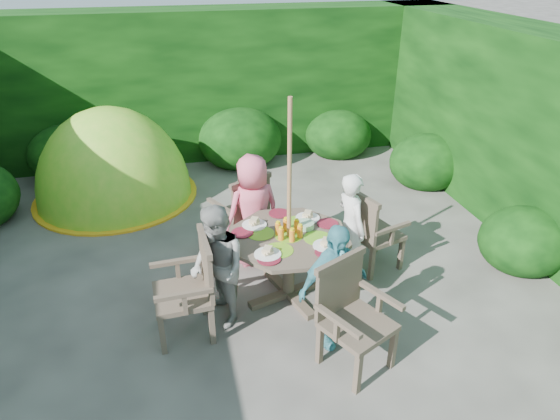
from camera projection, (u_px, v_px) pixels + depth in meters
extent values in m
plane|color=#44423D|center=(236.00, 272.00, 5.86)|extent=(60.00, 60.00, 0.00)
cube|color=black|center=(199.00, 85.00, 8.72)|extent=(9.00, 1.00, 2.50)
cube|color=black|center=(557.00, 144.00, 6.08)|extent=(1.00, 9.00, 2.50)
cylinder|color=#42362B|center=(289.00, 268.00, 5.30)|extent=(0.13, 0.13, 0.71)
cube|color=#42362B|center=(288.00, 293.00, 5.45)|extent=(0.94, 0.38, 0.06)
cube|color=#42362B|center=(288.00, 293.00, 5.45)|extent=(0.38, 0.94, 0.06)
cylinder|color=#42362B|center=(289.00, 238.00, 5.12)|extent=(1.62, 1.62, 0.04)
cylinder|color=#69B11E|center=(279.00, 250.00, 4.87)|extent=(0.29, 0.29, 0.00)
cylinder|color=#69B11E|center=(318.00, 238.00, 5.07)|extent=(0.29, 0.29, 0.00)
cylinder|color=#69B11E|center=(260.00, 233.00, 5.15)|extent=(0.29, 0.29, 0.00)
cylinder|color=#69B11E|center=(298.00, 222.00, 5.36)|extent=(0.29, 0.29, 0.00)
cylinder|color=#69B11E|center=(289.00, 236.00, 5.11)|extent=(0.29, 0.29, 0.00)
cylinder|color=white|center=(308.00, 218.00, 5.43)|extent=(0.26, 0.26, 0.01)
cylinder|color=white|center=(254.00, 225.00, 5.29)|extent=(0.26, 0.26, 0.01)
cylinder|color=white|center=(268.00, 254.00, 4.79)|extent=(0.26, 0.26, 0.01)
cylinder|color=white|center=(326.00, 246.00, 4.92)|extent=(0.26, 0.26, 0.01)
cylinder|color=red|center=(328.00, 223.00, 5.32)|extent=(0.23, 0.23, 0.01)
cylinder|color=red|center=(279.00, 213.00, 5.53)|extent=(0.23, 0.23, 0.01)
cylinder|color=red|center=(242.00, 233.00, 5.15)|extent=(0.23, 0.23, 0.01)
cylinder|color=red|center=(269.00, 259.00, 4.72)|extent=(0.23, 0.23, 0.01)
cylinder|color=red|center=(326.00, 252.00, 4.82)|extent=(0.23, 0.23, 0.01)
cylinder|color=green|center=(305.00, 225.00, 5.24)|extent=(0.19, 0.19, 0.06)
cylinder|color=olive|center=(289.00, 206.00, 4.95)|extent=(0.05, 0.05, 2.20)
cube|color=#42362B|center=(376.00, 234.00, 5.79)|extent=(0.64, 0.65, 0.05)
cube|color=#42362B|center=(401.00, 253.00, 5.82)|extent=(0.06, 0.06, 0.42)
cube|color=#42362B|center=(376.00, 237.00, 6.16)|extent=(0.06, 0.06, 0.42)
cube|color=#42362B|center=(372.00, 264.00, 5.62)|extent=(0.06, 0.06, 0.42)
cube|color=#42362B|center=(348.00, 246.00, 5.96)|extent=(0.06, 0.06, 0.42)
cube|color=#42362B|center=(361.00, 218.00, 5.55)|extent=(0.19, 0.51, 0.50)
cube|color=#42362B|center=(393.00, 228.00, 5.49)|extent=(0.49, 0.20, 0.04)
cube|color=#42362B|center=(363.00, 209.00, 5.89)|extent=(0.49, 0.20, 0.04)
cube|color=#42362B|center=(182.00, 295.00, 4.73)|extent=(0.56, 0.58, 0.05)
cube|color=#42362B|center=(158.00, 304.00, 4.98)|extent=(0.06, 0.06, 0.44)
cube|color=#42362B|center=(162.00, 335.00, 4.59)|extent=(0.06, 0.06, 0.44)
cube|color=#42362B|center=(204.00, 296.00, 5.10)|extent=(0.06, 0.06, 0.44)
cube|color=#42362B|center=(212.00, 325.00, 4.71)|extent=(0.06, 0.06, 0.44)
cube|color=#42362B|center=(206.00, 266.00, 4.67)|extent=(0.08, 0.55, 0.52)
cube|color=#42362B|center=(177.00, 262.00, 4.87)|extent=(0.53, 0.09, 0.04)
cube|color=#42362B|center=(184.00, 294.00, 4.41)|extent=(0.53, 0.09, 0.04)
cube|color=#42362B|center=(240.00, 215.00, 6.16)|extent=(0.72, 0.71, 0.05)
cube|color=#42362B|center=(244.00, 219.00, 6.55)|extent=(0.07, 0.07, 0.44)
cube|color=#42362B|center=(215.00, 230.00, 6.29)|extent=(0.07, 0.07, 0.44)
cube|color=#42362B|center=(266.00, 232.00, 6.25)|extent=(0.07, 0.07, 0.44)
cube|color=#42362B|center=(236.00, 244.00, 5.98)|extent=(0.07, 0.07, 0.44)
cube|color=#42362B|center=(251.00, 202.00, 5.86)|extent=(0.50, 0.29, 0.52)
cube|color=#42362B|center=(256.00, 194.00, 6.22)|extent=(0.29, 0.48, 0.04)
cube|color=#42362B|center=(221.00, 207.00, 5.91)|extent=(0.29, 0.48, 0.04)
cube|color=#42362B|center=(358.00, 326.00, 4.35)|extent=(0.72, 0.71, 0.05)
cube|color=#42362B|center=(358.00, 373.00, 4.18)|extent=(0.07, 0.07, 0.44)
cube|color=#42362B|center=(393.00, 348.00, 4.43)|extent=(0.07, 0.07, 0.44)
cube|color=#42362B|center=(320.00, 343.00, 4.49)|extent=(0.07, 0.07, 0.44)
cube|color=#42362B|center=(355.00, 322.00, 4.75)|extent=(0.07, 0.07, 0.44)
cube|color=#42362B|center=(339.00, 287.00, 4.39)|extent=(0.50, 0.28, 0.52)
cube|color=#42362B|center=(337.00, 321.00, 4.10)|extent=(0.28, 0.49, 0.04)
cube|color=#42362B|center=(380.00, 295.00, 4.41)|extent=(0.28, 0.49, 0.04)
imported|color=silver|center=(351.00, 227.00, 5.52)|extent=(0.39, 0.51, 1.27)
imported|color=gray|center=(218.00, 268.00, 4.81)|extent=(0.64, 0.74, 1.28)
imported|color=#F06380|center=(253.00, 211.00, 5.76)|extent=(0.75, 0.59, 1.36)
imported|color=#4AA0AE|center=(334.00, 286.00, 4.56)|extent=(0.80, 0.52, 1.26)
ellipsoid|color=#71D428|center=(117.00, 196.00, 7.63)|extent=(2.59, 2.59, 2.76)
ellipsoid|color=black|center=(105.00, 221.00, 6.94)|extent=(0.83, 0.53, 0.95)
cylinder|color=#FFAD1A|center=(117.00, 196.00, 7.62)|extent=(2.41, 2.41, 0.03)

